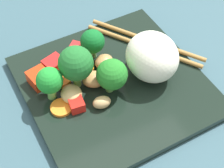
{
  "coord_description": "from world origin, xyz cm",
  "views": [
    {
      "loc": [
        -15.0,
        -30.81,
        42.35
      ],
      "look_at": [
        -1.14,
        -1.56,
        3.3
      ],
      "focal_mm": 57.16,
      "sensor_mm": 36.0,
      "label": 1
    }
  ],
  "objects_px": {
    "broccoli_floret_3": "(112,75)",
    "carrot_slice_0": "(87,68)",
    "chopstick_pair": "(145,43)",
    "square_plate": "(114,86)",
    "rice_mound": "(152,57)"
  },
  "relations": [
    {
      "from": "broccoli_floret_3",
      "to": "carrot_slice_0",
      "type": "height_order",
      "value": "broccoli_floret_3"
    },
    {
      "from": "carrot_slice_0",
      "to": "chopstick_pair",
      "type": "relative_size",
      "value": 0.13
    },
    {
      "from": "broccoli_floret_3",
      "to": "chopstick_pair",
      "type": "height_order",
      "value": "broccoli_floret_3"
    },
    {
      "from": "square_plate",
      "to": "rice_mound",
      "type": "xyz_separation_m",
      "value": [
        0.06,
        -0.01,
        0.04
      ]
    },
    {
      "from": "rice_mound",
      "to": "chopstick_pair",
      "type": "distance_m",
      "value": 0.07
    },
    {
      "from": "carrot_slice_0",
      "to": "broccoli_floret_3",
      "type": "bearing_deg",
      "value": -71.29
    },
    {
      "from": "carrot_slice_0",
      "to": "rice_mound",
      "type": "bearing_deg",
      "value": -29.23
    },
    {
      "from": "broccoli_floret_3",
      "to": "chopstick_pair",
      "type": "xyz_separation_m",
      "value": [
        0.09,
        0.06,
        -0.03
      ]
    },
    {
      "from": "square_plate",
      "to": "carrot_slice_0",
      "type": "distance_m",
      "value": 0.05
    },
    {
      "from": "rice_mound",
      "to": "carrot_slice_0",
      "type": "xyz_separation_m",
      "value": [
        -0.09,
        0.05,
        -0.03
      ]
    },
    {
      "from": "broccoli_floret_3",
      "to": "chopstick_pair",
      "type": "relative_size",
      "value": 0.33
    },
    {
      "from": "square_plate",
      "to": "broccoli_floret_3",
      "type": "distance_m",
      "value": 0.04
    },
    {
      "from": "carrot_slice_0",
      "to": "square_plate",
      "type": "bearing_deg",
      "value": -57.13
    },
    {
      "from": "square_plate",
      "to": "carrot_slice_0",
      "type": "xyz_separation_m",
      "value": [
        -0.03,
        0.04,
        0.01
      ]
    },
    {
      "from": "chopstick_pair",
      "to": "carrot_slice_0",
      "type": "bearing_deg",
      "value": 58.7
    }
  ]
}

